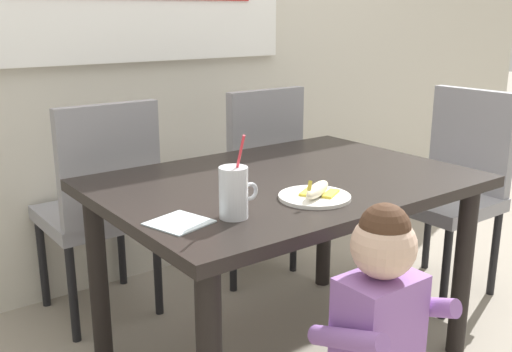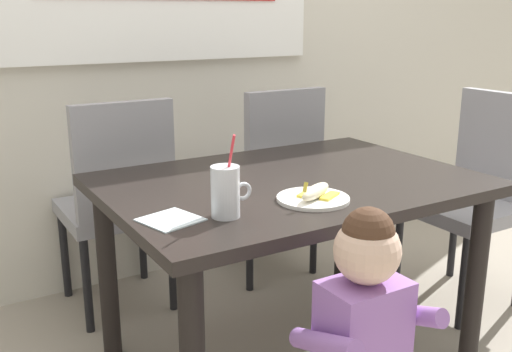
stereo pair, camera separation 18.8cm
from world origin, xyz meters
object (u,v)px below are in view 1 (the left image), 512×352
dining_chair_right (252,172)px  dining_table (285,204)px  dining_chair_far (453,180)px  dining_chair_left (102,200)px  paper_napkin (179,223)px  milk_cup (234,195)px  snack_plate (314,197)px  toddler_standing (380,317)px  peeled_banana (318,190)px

dining_chair_right → dining_table: bearing=62.3°
dining_table → dining_chair_far: (1.03, 0.00, -0.09)m
dining_chair_left → paper_napkin: bearing=81.8°
milk_cup → snack_plate: 0.31m
snack_plate → paper_napkin: snack_plate is taller
dining_chair_right → toddler_standing: size_ratio=1.15×
dining_chair_far → peeled_banana: bearing=-76.8°
snack_plate → peeled_banana: peeled_banana is taller
dining_chair_far → toddler_standing: bearing=-62.5°
peeled_banana → paper_napkin: (-0.46, 0.07, -0.03)m
milk_cup → dining_chair_far: bearing=9.6°
dining_chair_right → paper_napkin: size_ratio=6.40×
dining_chair_left → dining_chair_far: bearing=154.0°
dining_chair_far → paper_napkin: bearing=-83.1°
peeled_banana → paper_napkin: bearing=171.2°
dining_chair_right → paper_napkin: (-0.90, -0.88, 0.19)m
dining_chair_right → toddler_standing: 1.45m
peeled_banana → dining_chair_right: bearing=64.9°
dining_table → dining_chair_far: dining_chair_far is taller
dining_table → peeled_banana: peeled_banana is taller
dining_chair_right → peeled_banana: 1.07m
dining_chair_left → peeled_banana: 1.04m
dining_chair_far → toddler_standing: 1.39m
dining_chair_far → milk_cup: size_ratio=3.87×
toddler_standing → peeled_banana: toddler_standing is taller
dining_chair_left → peeled_banana: bearing=109.0°
dining_chair_far → snack_plate: bearing=-77.4°
dining_chair_left → dining_chair_right: 0.77m
dining_chair_right → milk_cup: (-0.75, -0.93, 0.25)m
snack_plate → dining_chair_right: bearing=64.6°
dining_chair_left → snack_plate: 1.02m
dining_chair_far → peeled_banana: 1.16m
dining_chair_right → paper_napkin: bearing=44.2°
dining_chair_far → milk_cup: milk_cup is taller
dining_table → milk_cup: size_ratio=5.27×
dining_table → dining_chair_left: size_ratio=1.36×
toddler_standing → paper_napkin: (-0.33, 0.45, 0.20)m
dining_table → dining_chair_right: dining_chair_right is taller
dining_table → dining_chair_left: dining_chair_left is taller
dining_table → dining_chair_far: 1.03m
dining_chair_left → toddler_standing: 1.36m
dining_table → paper_napkin: 0.58m
dining_chair_right → dining_chair_far: 0.96m
dining_chair_right → milk_cup: 1.22m
dining_chair_left → milk_cup: size_ratio=3.87×
milk_cup → snack_plate: size_ratio=1.08×
toddler_standing → snack_plate: 0.46m
dining_chair_far → dining_table: bearing=-89.9°
dining_chair_right → dining_chair_left: bearing=-1.0°
toddler_standing → milk_cup: 0.52m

